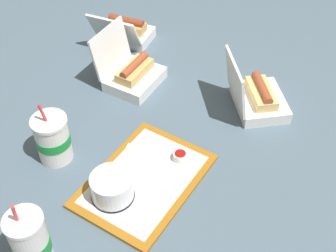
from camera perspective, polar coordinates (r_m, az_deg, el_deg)
name	(u,v)px	position (r m, az deg, el deg)	size (l,w,h in m)	color
ground_plane	(173,127)	(1.44, 0.66, -0.11)	(3.20, 3.20, 0.00)	#4C6070
food_tray	(145,181)	(1.29, -2.87, -6.65)	(0.42, 0.34, 0.01)	#A56619
cake_container	(112,188)	(1.23, -6.83, -7.49)	(0.12, 0.12, 0.07)	black
ketchup_cup	(180,156)	(1.32, 1.49, -3.68)	(0.04, 0.04, 0.02)	white
napkin_stack	(138,159)	(1.33, -3.67, -4.09)	(0.10, 0.10, 0.00)	white
plastic_fork	(164,181)	(1.28, -0.51, -6.75)	(0.11, 0.01, 0.01)	white
clamshell_hotdog_back	(132,73)	(1.58, -4.43, 6.45)	(0.21, 0.22, 0.19)	white
clamshell_hotdog_left	(257,97)	(1.51, 10.81, 3.47)	(0.25, 0.24, 0.19)	white
clamshell_hotdog_right	(125,31)	(1.79, -5.23, 11.42)	(0.20, 0.20, 0.15)	white
soda_cup_right	(53,139)	(1.34, -13.87, -1.52)	(0.10, 0.10, 0.21)	white
soda_cup_front	(31,243)	(1.12, -16.37, -13.53)	(0.09, 0.09, 0.24)	white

